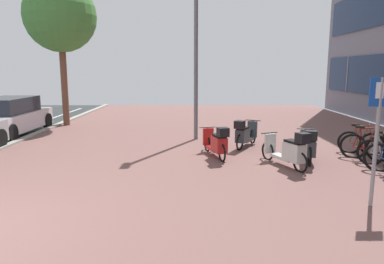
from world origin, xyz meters
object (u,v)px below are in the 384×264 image
at_px(scooter_far, 307,146).
at_px(scooter_near, 215,143).
at_px(street_tree, 58,16).
at_px(scooter_extra, 243,134).
at_px(parked_car_far, 7,117).
at_px(bicycle_rack_03, 382,153).
at_px(parking_sign, 376,128).
at_px(scooter_mid, 288,150).
at_px(bicycle_rack_04, 364,147).
at_px(lamp_post, 194,39).
at_px(bicycle_rack_05, 359,143).

bearing_deg(scooter_far, scooter_near, 169.15).
xyz_separation_m(scooter_far, street_tree, (-8.77, 6.50, 4.27)).
relative_size(scooter_near, street_tree, 0.28).
relative_size(scooter_near, scooter_far, 1.03).
relative_size(scooter_extra, parked_car_far, 0.38).
relative_size(bicycle_rack_03, parking_sign, 0.52).
bearing_deg(parking_sign, scooter_mid, 107.63).
height_order(bicycle_rack_04, scooter_far, bicycle_rack_04).
height_order(bicycle_rack_04, lamp_post, lamp_post).
bearing_deg(parked_car_far, bicycle_rack_03, -20.87).
bearing_deg(street_tree, scooter_mid, -41.17).
bearing_deg(bicycle_rack_04, street_tree, 149.19).
distance_m(bicycle_rack_04, parked_car_far, 12.49).
bearing_deg(street_tree, bicycle_rack_04, -30.81).
height_order(bicycle_rack_03, parked_car_far, parked_car_far).
bearing_deg(street_tree, scooter_far, -36.55).
distance_m(parked_car_far, street_tree, 4.84).
bearing_deg(bicycle_rack_03, parked_car_far, 159.13).
bearing_deg(parking_sign, street_tree, 132.76).
height_order(bicycle_rack_03, street_tree, street_tree).
distance_m(lamp_post, street_tree, 6.77).
bearing_deg(bicycle_rack_03, parking_sign, -121.63).
height_order(bicycle_rack_04, scooter_extra, bicycle_rack_04).
bearing_deg(scooter_mid, scooter_far, 41.24).
height_order(scooter_mid, lamp_post, lamp_post).
distance_m(scooter_mid, lamp_post, 5.38).
relative_size(scooter_near, parked_car_far, 0.43).
distance_m(bicycle_rack_03, parked_car_far, 12.86).
bearing_deg(parked_car_far, bicycle_rack_05, -15.26).
height_order(scooter_near, scooter_far, scooter_near).
height_order(scooter_near, scooter_extra, scooter_near).
xyz_separation_m(scooter_mid, parked_car_far, (-9.50, 4.78, 0.23)).
bearing_deg(lamp_post, scooter_far, -47.01).
bearing_deg(scooter_extra, bicycle_rack_03, -33.54).
height_order(bicycle_rack_03, lamp_post, lamp_post).
bearing_deg(bicycle_rack_05, bicycle_rack_03, -89.84).
distance_m(bicycle_rack_05, scooter_far, 2.06).
bearing_deg(bicycle_rack_05, scooter_mid, -149.07).
relative_size(bicycle_rack_05, scooter_extra, 0.73).
relative_size(bicycle_rack_04, scooter_mid, 0.72).
height_order(scooter_near, scooter_mid, scooter_mid).
xyz_separation_m(bicycle_rack_03, parked_car_far, (-12.01, 4.58, 0.34)).
bearing_deg(lamp_post, bicycle_rack_03, -36.63).
distance_m(bicycle_rack_05, parked_car_far, 12.45).
xyz_separation_m(scooter_far, parked_car_far, (-10.17, 4.19, 0.24)).
distance_m(scooter_mid, street_tree, 11.58).
relative_size(scooter_near, scooter_mid, 1.02).
distance_m(scooter_extra, parked_car_far, 9.05).
distance_m(bicycle_rack_03, lamp_post, 6.79).
bearing_deg(lamp_post, scooter_near, -78.32).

